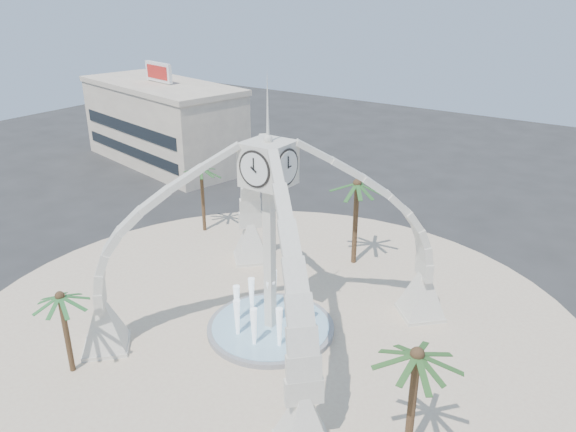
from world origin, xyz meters
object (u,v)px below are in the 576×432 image
Objects in this scene: fountain at (271,327)px; palm_west at (201,169)px; clock_tower at (269,238)px; palm_south at (60,297)px; palm_north at (357,185)px; palm_east at (417,356)px.

palm_west is (-14.00, 9.21, 5.42)m from fountain.
clock_tower reaches higher than palm_south.
palm_west is 0.87× the size of palm_north.
palm_south is at bearing -69.29° from palm_west.
palm_west is at bearing 146.66° from fountain.
clock_tower is 3.26× the size of palm_south.
palm_east is at bearing -22.48° from fountain.
palm_west reaches higher than palm_south.
clock_tower is 6.20m from fountain.
palm_south is at bearing -125.75° from clock_tower.
palm_east is at bearing -22.48° from clock_tower.
palm_east is (11.22, -4.64, 5.36)m from fountain.
clock_tower is at bearing -89.26° from palm_north.
palm_south is at bearing -107.99° from palm_north.
palm_north reaches higher than palm_east.
palm_west is 1.17× the size of palm_south.
fountain is 1.45× the size of palm_south.
palm_east reaches higher than palm_west.
fountain is 1.23× the size of palm_east.
fountain is 17.61m from palm_west.
palm_south is (-18.12, -4.94, -0.83)m from palm_east.
fountain is 12.82m from palm_north.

